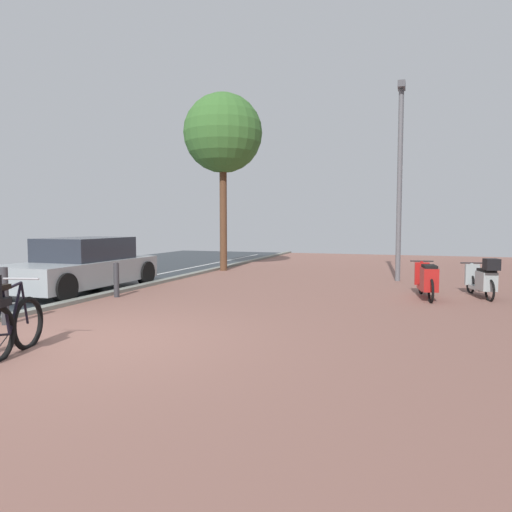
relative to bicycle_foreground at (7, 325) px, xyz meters
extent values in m
cube|color=#8F6154|center=(5.34, 0.90, -0.41)|extent=(14.40, 40.00, 0.05)
torus|color=black|center=(-0.06, 0.39, -0.07)|extent=(0.25, 0.71, 0.71)
cylinder|color=black|center=(0.00, 0.13, 0.19)|extent=(0.12, 0.32, 0.63)
cylinder|color=black|center=(0.05, -0.06, 0.17)|extent=(0.07, 0.15, 0.57)
cylinder|color=black|center=(0.02, 0.08, 0.47)|extent=(0.14, 0.40, 0.08)
cylinder|color=black|center=(0.07, -0.13, -0.09)|extent=(0.09, 0.26, 0.08)
cylinder|color=black|center=(0.08, -0.18, 0.19)|extent=(0.07, 0.17, 0.52)
cylinder|color=black|center=(-0.05, 0.33, 0.21)|extent=(0.07, 0.15, 0.57)
cube|color=black|center=(0.07, -0.11, 0.49)|extent=(0.14, 0.24, 0.06)
cylinder|color=#ADADB2|center=(-0.03, 0.27, 0.55)|extent=(0.47, 0.14, 0.02)
cylinder|color=black|center=(-0.03, -0.10, -0.25)|extent=(0.17, 0.14, 0.28)
torus|color=black|center=(5.13, 5.88, -0.15)|extent=(0.13, 0.54, 0.53)
torus|color=black|center=(4.95, 7.16, -0.15)|extent=(0.13, 0.54, 0.53)
cube|color=red|center=(5.04, 6.52, -0.17)|extent=(0.38, 0.76, 0.08)
cube|color=red|center=(5.10, 6.11, 0.07)|extent=(0.38, 0.61, 0.49)
cube|color=black|center=(5.10, 6.11, 0.35)|extent=(0.33, 0.55, 0.06)
cylinder|color=red|center=(4.95, 7.14, 0.12)|extent=(0.09, 0.13, 0.53)
cube|color=red|center=(4.96, 7.07, 0.09)|extent=(0.33, 0.12, 0.53)
cylinder|color=black|center=(4.96, 7.12, 0.38)|extent=(0.52, 0.10, 0.03)
torus|color=black|center=(6.32, 6.49, -0.16)|extent=(0.16, 0.50, 0.50)
torus|color=black|center=(6.06, 7.63, -0.16)|extent=(0.16, 0.50, 0.50)
cube|color=#A3AFAF|center=(6.19, 7.06, -0.19)|extent=(0.42, 0.70, 0.08)
cube|color=#A3AFAF|center=(6.28, 6.69, 0.02)|extent=(0.41, 0.57, 0.40)
cube|color=black|center=(6.28, 6.69, 0.25)|extent=(0.36, 0.52, 0.06)
cylinder|color=#A3AFAF|center=(6.07, 7.61, 0.08)|extent=(0.09, 0.13, 0.50)
cube|color=#A3AFAF|center=(6.09, 7.54, 0.06)|extent=(0.33, 0.15, 0.49)
cylinder|color=black|center=(6.07, 7.59, 0.33)|extent=(0.51, 0.14, 0.03)
cube|color=black|center=(6.34, 6.44, 0.40)|extent=(0.34, 0.34, 0.24)
cube|color=#A2AAAE|center=(-2.94, 4.98, 0.07)|extent=(1.78, 4.15, 0.57)
cube|color=#282D38|center=(-2.94, 5.16, 0.63)|extent=(1.49, 2.16, 0.55)
cylinder|color=black|center=(-3.79, 6.54, -0.08)|extent=(0.20, 0.62, 0.62)
cylinder|color=black|center=(-2.09, 6.54, -0.08)|extent=(0.20, 0.62, 0.62)
cylinder|color=black|center=(-3.79, 3.42, -0.08)|extent=(0.20, 0.62, 0.62)
cylinder|color=black|center=(-2.09, 3.42, -0.08)|extent=(0.20, 0.62, 0.62)
cylinder|color=slate|center=(4.34, 9.49, 2.29)|extent=(0.14, 0.14, 5.36)
cube|color=#4C4C51|center=(4.34, 9.49, 5.09)|extent=(0.20, 0.52, 0.18)
cylinder|color=brown|center=(-1.53, 10.65, 1.51)|extent=(0.25, 0.25, 3.79)
sphere|color=#3E7131|center=(-1.53, 10.65, 4.34)|extent=(2.70, 2.70, 2.70)
cylinder|color=#38383D|center=(-1.51, 1.37, 0.08)|extent=(0.12, 0.12, 0.94)
cylinder|color=#38383D|center=(-1.51, 4.39, -0.01)|extent=(0.12, 0.12, 0.77)
camera|label=1|loc=(4.81, -4.49, 1.27)|focal=33.02mm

